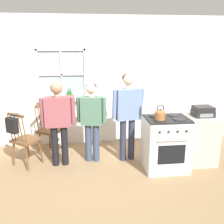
% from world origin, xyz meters
% --- Properties ---
extents(ground_plane, '(16.00, 16.00, 0.00)m').
position_xyz_m(ground_plane, '(0.00, 0.00, 0.00)').
color(ground_plane, '#937551').
extents(wall_back, '(6.40, 0.16, 2.70)m').
position_xyz_m(wall_back, '(0.02, 1.40, 1.34)').
color(wall_back, white).
rests_on(wall_back, ground_plane).
extents(chair_by_window, '(0.58, 0.57, 1.00)m').
position_xyz_m(chair_by_window, '(-1.17, 0.42, 0.46)').
color(chair_by_window, brown).
rests_on(chair_by_window, ground_plane).
extents(chair_near_wall, '(0.55, 0.56, 1.00)m').
position_xyz_m(chair_near_wall, '(-0.81, 0.92, 0.46)').
color(chair_near_wall, brown).
rests_on(chair_near_wall, ground_plane).
extents(person_elderly_left, '(0.60, 0.23, 1.53)m').
position_xyz_m(person_elderly_left, '(-0.57, 0.35, 0.94)').
color(person_elderly_left, black).
rests_on(person_elderly_left, ground_plane).
extents(person_teen_center, '(0.54, 0.27, 1.47)m').
position_xyz_m(person_teen_center, '(0.02, 0.45, 0.88)').
color(person_teen_center, '#384766').
rests_on(person_teen_center, ground_plane).
extents(person_adult_right, '(0.61, 0.30, 1.64)m').
position_xyz_m(person_adult_right, '(0.67, 0.43, 1.00)').
color(person_adult_right, '#2D3347').
rests_on(person_adult_right, ground_plane).
extents(stove, '(0.73, 0.68, 1.08)m').
position_xyz_m(stove, '(1.27, 0.02, 0.47)').
color(stove, white).
rests_on(stove, ground_plane).
extents(kettle, '(0.21, 0.17, 0.25)m').
position_xyz_m(kettle, '(1.11, -0.12, 1.02)').
color(kettle, '#A86638').
rests_on(kettle, stove).
extents(potted_plant, '(0.17, 0.17, 0.29)m').
position_xyz_m(potted_plant, '(-0.40, 1.31, 1.08)').
color(potted_plant, '#935B3D').
rests_on(potted_plant, wall_back).
extents(handbag, '(0.25, 0.25, 0.31)m').
position_xyz_m(handbag, '(-1.31, 0.23, 0.82)').
color(handbag, black).
rests_on(handbag, chair_by_window).
extents(side_counter, '(0.55, 0.50, 0.90)m').
position_xyz_m(side_counter, '(1.95, 0.14, 0.45)').
color(side_counter, beige).
rests_on(side_counter, ground_plane).
extents(stereo, '(0.34, 0.29, 0.18)m').
position_xyz_m(stereo, '(1.95, 0.12, 0.99)').
color(stereo, '#232326').
rests_on(stereo, side_counter).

